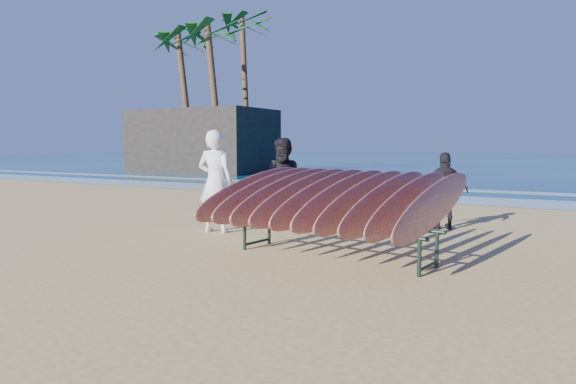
# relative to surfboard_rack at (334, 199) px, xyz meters

# --- Properties ---
(ground) EXTENTS (120.00, 120.00, 0.00)m
(ground) POSITION_rel_surfboard_rack_xyz_m (-0.87, -0.65, -0.90)
(ground) COLOR tan
(ground) RESTS_ON ground
(ocean) EXTENTS (160.00, 160.00, 0.00)m
(ocean) POSITION_rel_surfboard_rack_xyz_m (-0.87, 54.35, -0.90)
(ocean) COLOR navy
(ocean) RESTS_ON ground
(foam_near) EXTENTS (160.00, 160.00, 0.00)m
(foam_near) POSITION_rel_surfboard_rack_xyz_m (-0.87, 9.35, -0.89)
(foam_near) COLOR white
(foam_near) RESTS_ON ground
(foam_far) EXTENTS (160.00, 160.00, 0.00)m
(foam_far) POSITION_rel_surfboard_rack_xyz_m (-0.87, 12.85, -0.90)
(foam_far) COLOR white
(foam_far) RESTS_ON ground
(surfboard_rack) EXTENTS (3.46, 3.19, 1.46)m
(surfboard_rack) POSITION_rel_surfboard_rack_xyz_m (0.00, 0.00, 0.00)
(surfboard_rack) COLOR #1C2D24
(surfboard_rack) RESTS_ON ground
(person_white) EXTENTS (0.80, 0.59, 1.99)m
(person_white) POSITION_rel_surfboard_rack_xyz_m (-2.96, 0.97, 0.09)
(person_white) COLOR white
(person_white) RESTS_ON ground
(person_dark_a) EXTENTS (1.05, 0.91, 1.85)m
(person_dark_a) POSITION_rel_surfboard_rack_xyz_m (-2.19, 2.35, 0.02)
(person_dark_a) COLOR black
(person_dark_a) RESTS_ON ground
(person_dark_b) EXTENTS (0.99, 0.74, 1.56)m
(person_dark_b) POSITION_rel_surfboard_rack_xyz_m (0.86, 3.53, -0.12)
(person_dark_b) COLOR black
(person_dark_b) RESTS_ON ground
(building) EXTENTS (8.59, 4.77, 3.82)m
(building) POSITION_rel_surfboard_rack_xyz_m (-17.29, 18.26, 1.01)
(building) COLOR #2D2823
(building) RESTS_ON ground
(palm_left) EXTENTS (5.20, 5.20, 8.56)m
(palm_left) POSITION_rel_surfboard_rack_xyz_m (-17.76, 17.36, 6.79)
(palm_left) COLOR brown
(palm_left) RESTS_ON ground
(palm_mid) EXTENTS (5.20, 5.20, 8.58)m
(palm_mid) POSITION_rel_surfboard_rack_xyz_m (-15.01, 16.65, 6.80)
(palm_mid) COLOR brown
(palm_mid) RESTS_ON ground
(palm_right) EXTENTS (5.20, 5.20, 10.51)m
(palm_right) POSITION_rel_surfboard_rack_xyz_m (-16.65, 22.15, 8.67)
(palm_right) COLOR brown
(palm_right) RESTS_ON ground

